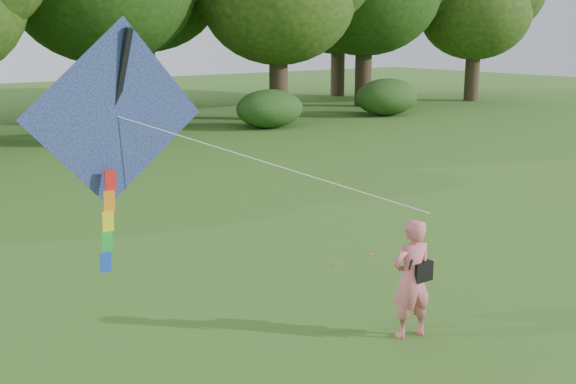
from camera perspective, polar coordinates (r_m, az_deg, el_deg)
ground at (r=10.62m, az=9.66°, el=-9.33°), size 100.00×100.00×0.00m
man_kite_flyer at (r=9.55m, az=9.72°, el=-6.78°), size 0.65×0.49×1.59m
crossbody_bag at (r=9.58m, az=10.36°, el=-6.08°), size 0.43×0.20×0.67m
flying_kite at (r=9.06m, az=-13.46°, el=5.59°), size 4.48×2.59×3.14m
fallen_leaves at (r=13.55m, az=-3.95°, el=-4.27°), size 11.62×13.68×0.01m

